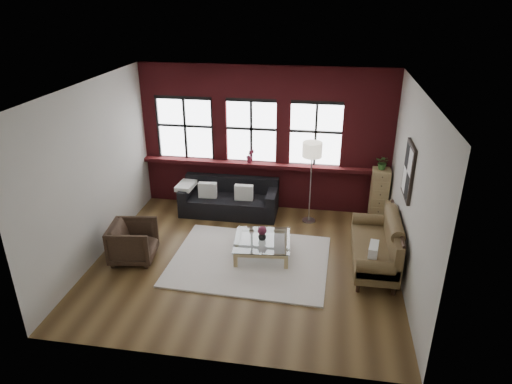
# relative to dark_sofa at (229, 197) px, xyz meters

# --- Properties ---
(floor) EXTENTS (5.50, 5.50, 0.00)m
(floor) POSITION_rel_dark_sofa_xyz_m (0.72, -1.90, -0.38)
(floor) COLOR #48321A
(floor) RESTS_ON ground
(ceiling) EXTENTS (5.50, 5.50, 0.00)m
(ceiling) POSITION_rel_dark_sofa_xyz_m (0.72, -1.90, 2.82)
(ceiling) COLOR white
(ceiling) RESTS_ON ground
(wall_back) EXTENTS (5.50, 0.00, 5.50)m
(wall_back) POSITION_rel_dark_sofa_xyz_m (0.72, 0.60, 1.22)
(wall_back) COLOR #AFADA3
(wall_back) RESTS_ON ground
(wall_front) EXTENTS (5.50, 0.00, 5.50)m
(wall_front) POSITION_rel_dark_sofa_xyz_m (0.72, -4.40, 1.22)
(wall_front) COLOR #AFADA3
(wall_front) RESTS_ON ground
(wall_left) EXTENTS (0.00, 5.00, 5.00)m
(wall_left) POSITION_rel_dark_sofa_xyz_m (-2.03, -1.90, 1.22)
(wall_left) COLOR #AFADA3
(wall_left) RESTS_ON ground
(wall_right) EXTENTS (0.00, 5.00, 5.00)m
(wall_right) POSITION_rel_dark_sofa_xyz_m (3.47, -1.90, 1.22)
(wall_right) COLOR #AFADA3
(wall_right) RESTS_ON ground
(brick_backwall) EXTENTS (5.50, 0.12, 3.20)m
(brick_backwall) POSITION_rel_dark_sofa_xyz_m (0.72, 0.54, 1.22)
(brick_backwall) COLOR maroon
(brick_backwall) RESTS_ON floor
(sill_ledge) EXTENTS (5.50, 0.30, 0.08)m
(sill_ledge) POSITION_rel_dark_sofa_xyz_m (0.72, 0.45, 0.66)
(sill_ledge) COLOR maroon
(sill_ledge) RESTS_ON brick_backwall
(window_left) EXTENTS (1.38, 0.10, 1.50)m
(window_left) POSITION_rel_dark_sofa_xyz_m (-1.08, 0.55, 1.37)
(window_left) COLOR black
(window_left) RESTS_ON brick_backwall
(window_mid) EXTENTS (1.38, 0.10, 1.50)m
(window_mid) POSITION_rel_dark_sofa_xyz_m (0.42, 0.55, 1.37)
(window_mid) COLOR black
(window_mid) RESTS_ON brick_backwall
(window_right) EXTENTS (1.38, 0.10, 1.50)m
(window_right) POSITION_rel_dark_sofa_xyz_m (1.82, 0.55, 1.37)
(window_right) COLOR black
(window_right) RESTS_ON brick_backwall
(wall_poster) EXTENTS (0.05, 0.74, 0.94)m
(wall_poster) POSITION_rel_dark_sofa_xyz_m (3.44, -1.60, 1.47)
(wall_poster) COLOR black
(wall_poster) RESTS_ON wall_right
(shag_rug) EXTENTS (2.93, 2.34, 0.03)m
(shag_rug) POSITION_rel_dark_sofa_xyz_m (0.79, -1.88, -0.37)
(shag_rug) COLOR beige
(shag_rug) RESTS_ON floor
(dark_sofa) EXTENTS (2.12, 0.86, 0.77)m
(dark_sofa) POSITION_rel_dark_sofa_xyz_m (0.00, 0.00, 0.00)
(dark_sofa) COLOR black
(dark_sofa) RESTS_ON floor
(pillow_a) EXTENTS (0.41, 0.16, 0.34)m
(pillow_a) POSITION_rel_dark_sofa_xyz_m (-0.45, -0.10, 0.19)
(pillow_a) COLOR silver
(pillow_a) RESTS_ON dark_sofa
(pillow_b) EXTENTS (0.40, 0.15, 0.34)m
(pillow_b) POSITION_rel_dark_sofa_xyz_m (0.35, -0.10, 0.19)
(pillow_b) COLOR silver
(pillow_b) RESTS_ON dark_sofa
(vintage_settee) EXTENTS (0.84, 1.88, 1.00)m
(vintage_settee) POSITION_rel_dark_sofa_xyz_m (3.02, -1.69, 0.12)
(vintage_settee) COLOR brown
(vintage_settee) RESTS_ON floor
(pillow_settee) EXTENTS (0.20, 0.40, 0.34)m
(pillow_settee) POSITION_rel_dark_sofa_xyz_m (2.94, -2.26, 0.22)
(pillow_settee) COLOR silver
(pillow_settee) RESTS_ON vintage_settee
(armchair) EXTENTS (0.90, 0.88, 0.73)m
(armchair) POSITION_rel_dark_sofa_xyz_m (-1.33, -2.15, -0.02)
(armchair) COLOR black
(armchair) RESTS_ON floor
(coffee_table) EXTENTS (1.12, 1.12, 0.35)m
(coffee_table) POSITION_rel_dark_sofa_xyz_m (0.99, -1.64, -0.22)
(coffee_table) COLOR #9E8655
(coffee_table) RESTS_ON shag_rug
(vase) EXTENTS (0.15, 0.15, 0.16)m
(vase) POSITION_rel_dark_sofa_xyz_m (0.99, -1.64, 0.03)
(vase) COLOR #B2B2B2
(vase) RESTS_ON coffee_table
(flowers) EXTENTS (0.17, 0.17, 0.17)m
(flowers) POSITION_rel_dark_sofa_xyz_m (0.99, -1.64, 0.15)
(flowers) COLOR maroon
(flowers) RESTS_ON vase
(drawer_chest) EXTENTS (0.36, 0.36, 1.18)m
(drawer_chest) POSITION_rel_dark_sofa_xyz_m (3.24, 0.20, 0.20)
(drawer_chest) COLOR #9E8655
(drawer_chest) RESTS_ON floor
(potted_plant_top) EXTENTS (0.35, 0.33, 0.31)m
(potted_plant_top) POSITION_rel_dark_sofa_xyz_m (3.24, 0.20, 0.95)
(potted_plant_top) COLOR #2D5923
(potted_plant_top) RESTS_ON drawer_chest
(floor_lamp) EXTENTS (0.40, 0.40, 1.93)m
(floor_lamp) POSITION_rel_dark_sofa_xyz_m (1.78, -0.10, 0.58)
(floor_lamp) COLOR #A5A5A8
(floor_lamp) RESTS_ON floor
(sill_plant) EXTENTS (0.19, 0.16, 0.32)m
(sill_plant) POSITION_rel_dark_sofa_xyz_m (0.41, 0.42, 0.86)
(sill_plant) COLOR maroon
(sill_plant) RESTS_ON sill_ledge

